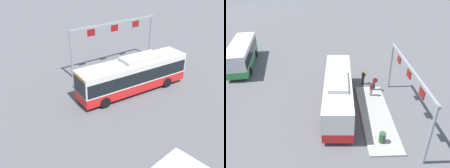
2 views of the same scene
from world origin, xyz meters
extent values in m
plane|color=#56565B|center=(0.00, 0.00, 0.00)|extent=(120.00, 120.00, 0.00)
cube|color=#9E9E99|center=(-1.77, -3.48, 0.08)|extent=(10.00, 2.80, 0.16)
cube|color=red|center=(0.00, 0.00, 0.77)|extent=(11.24, 2.99, 0.85)
cube|color=silver|center=(0.00, 0.00, 2.15)|extent=(11.24, 2.99, 1.90)
cube|color=black|center=(0.00, 0.00, 1.95)|extent=(11.02, 3.02, 1.20)
cube|color=black|center=(5.58, -0.25, 2.05)|extent=(0.13, 2.12, 1.50)
cube|color=#B7B7BC|center=(-0.83, 0.04, 3.28)|extent=(3.97, 1.92, 0.36)
cube|color=orange|center=(5.51, -0.24, 2.90)|extent=(0.20, 1.75, 0.28)
cylinder|color=black|center=(3.82, 1.03, 0.50)|extent=(1.01, 0.34, 1.00)
cylinder|color=black|center=(3.71, -1.36, 0.50)|extent=(1.01, 0.34, 1.00)
cylinder|color=black|center=(-3.31, 1.35, 0.50)|extent=(1.01, 0.34, 1.00)
cylinder|color=black|center=(-3.42, -1.05, 0.50)|extent=(1.01, 0.34, 1.00)
cylinder|color=black|center=(4.18, -3.06, 0.42)|extent=(0.39, 0.39, 0.85)
cylinder|color=black|center=(4.18, -3.06, 1.15)|extent=(0.47, 0.47, 0.60)
sphere|color=brown|center=(4.18, -3.06, 1.56)|extent=(0.22, 0.22, 0.22)
cube|color=#BF7F1E|center=(4.33, -3.27, 1.18)|extent=(0.33, 0.30, 0.40)
cylinder|color=#334C8C|center=(2.62, -4.03, 0.58)|extent=(0.34, 0.34, 0.85)
cylinder|color=maroon|center=(2.62, -4.03, 1.31)|extent=(0.41, 0.41, 0.60)
sphere|color=tan|center=(2.62, -4.03, 1.72)|extent=(0.22, 0.22, 0.22)
cube|color=maroon|center=(2.68, -4.28, 1.34)|extent=(0.31, 0.24, 0.40)
cylinder|color=gray|center=(1.48, -3.54, 0.58)|extent=(0.36, 0.36, 0.85)
cylinder|color=maroon|center=(1.48, -3.54, 1.31)|extent=(0.44, 0.44, 0.60)
sphere|color=#9E755B|center=(1.48, -3.54, 1.72)|extent=(0.22, 0.22, 0.22)
cube|color=#26262D|center=(1.38, -3.79, 1.34)|extent=(0.33, 0.27, 0.40)
cylinder|color=gray|center=(-7.37, -5.89, 2.60)|extent=(0.24, 0.24, 5.20)
cylinder|color=gray|center=(3.44, -5.89, 2.60)|extent=(0.24, 0.24, 5.20)
cube|color=gray|center=(-1.96, -5.89, 5.05)|extent=(11.21, 0.20, 0.24)
cube|color=maroon|center=(-4.94, -5.89, 4.50)|extent=(0.90, 0.08, 0.70)
cube|color=maroon|center=(-1.96, -5.89, 4.50)|extent=(0.90, 0.08, 0.70)
cube|color=maroon|center=(1.01, -5.89, 4.50)|extent=(0.90, 0.08, 0.70)
cylinder|color=#2D5133|center=(-5.33, -3.30, 0.61)|extent=(0.52, 0.52, 0.90)
camera|label=1|loc=(14.38, 17.57, 12.90)|focal=42.57mm
camera|label=2|loc=(-18.25, 0.73, 13.13)|focal=35.69mm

